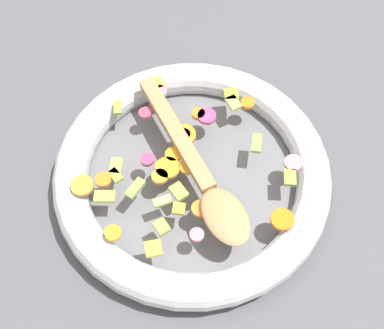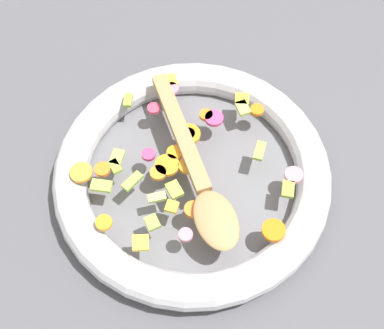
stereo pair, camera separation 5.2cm
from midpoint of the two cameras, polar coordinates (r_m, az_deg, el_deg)
ground_plane at (r=0.80m, az=1.86°, el=-1.93°), size 4.00×4.00×0.00m
skillet at (r=0.78m, az=1.91°, el=-1.16°), size 0.40×0.40×0.05m
chopped_vegetables at (r=0.75m, az=0.73°, el=0.32°), size 0.30×0.32×0.01m
wooden_spoon at (r=0.73m, az=2.70°, el=-1.27°), size 0.10×0.30×0.01m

